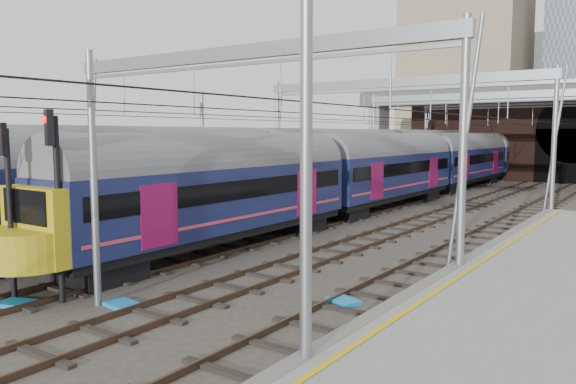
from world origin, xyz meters
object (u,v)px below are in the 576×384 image
Objects in this scene: train_main at (433,164)px; train_second at (337,165)px; signal_near_centre at (56,184)px; signal_near_left at (7,190)px.

train_second is at bearing -118.07° from train_main.
train_second is at bearing 121.57° from signal_near_centre.
train_second is (-4.00, -7.50, 0.13)m from train_main.
signal_near_centre is at bearing -88.25° from train_main.
train_main is 11.88× the size of signal_near_centre.
signal_near_centre is (1.50, 0.57, 0.19)m from signal_near_left.
signal_near_centre is at bearing -78.48° from train_second.
train_second reaches higher than train_main.
train_main is 1.24× the size of train_second.
signal_near_left is at bearing -82.08° from train_second.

